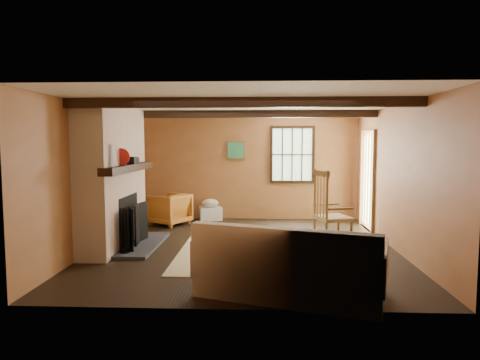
# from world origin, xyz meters

# --- Properties ---
(ground) EXTENTS (5.50, 5.50, 0.00)m
(ground) POSITION_xyz_m (0.00, 0.00, 0.00)
(ground) COLOR black
(ground) RESTS_ON ground
(room_envelope) EXTENTS (5.02, 5.52, 2.44)m
(room_envelope) POSITION_xyz_m (0.22, 0.26, 1.63)
(room_envelope) COLOR #AB623C
(room_envelope) RESTS_ON ground
(fireplace) EXTENTS (1.02, 2.30, 2.40)m
(fireplace) POSITION_xyz_m (-2.23, -0.00, 1.10)
(fireplace) COLOR #AB5D42
(fireplace) RESTS_ON ground
(rug) EXTENTS (2.50, 3.00, 0.01)m
(rug) POSITION_xyz_m (0.20, -0.20, 0.00)
(rug) COLOR beige
(rug) RESTS_ON ground
(rocking_chair) EXTENTS (1.07, 0.76, 1.33)m
(rocking_chair) POSITION_xyz_m (1.44, 0.02, 0.56)
(rocking_chair) COLOR tan
(rocking_chair) RESTS_ON ground
(sofa) EXTENTS (2.32, 1.55, 0.86)m
(sofa) POSITION_xyz_m (0.60, -2.32, 0.31)
(sofa) COLOR silver
(sofa) RESTS_ON ground
(firewood_pile) EXTENTS (0.70, 0.13, 0.25)m
(firewood_pile) POSITION_xyz_m (-1.95, 2.52, 0.13)
(firewood_pile) COLOR brown
(firewood_pile) RESTS_ON ground
(laundry_basket) EXTENTS (0.58, 0.50, 0.30)m
(laundry_basket) POSITION_xyz_m (-0.88, 2.53, 0.15)
(laundry_basket) COLOR silver
(laundry_basket) RESTS_ON ground
(basket_pillow) EXTENTS (0.41, 0.34, 0.19)m
(basket_pillow) POSITION_xyz_m (-0.88, 2.53, 0.39)
(basket_pillow) COLOR silver
(basket_pillow) RESTS_ON laundry_basket
(armchair) EXTENTS (1.02, 1.01, 0.68)m
(armchair) POSITION_xyz_m (-1.70, 1.91, 0.34)
(armchair) COLOR #BF6026
(armchair) RESTS_ON ground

